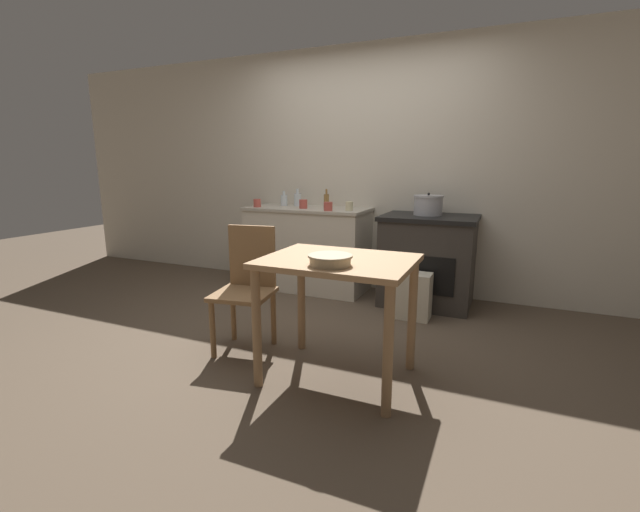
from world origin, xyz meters
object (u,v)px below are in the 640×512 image
at_px(stove, 428,260).
at_px(cup_center, 349,206).
at_px(stock_pot, 428,205).
at_px(bottle_far_left, 298,199).
at_px(bottle_mid_left, 326,200).
at_px(chair, 247,285).
at_px(flour_sack, 414,296).
at_px(cup_mid_right, 257,203).
at_px(cup_center_right, 303,204).
at_px(mixing_bowl_large, 330,259).
at_px(work_table, 338,280).
at_px(cup_center_left, 328,206).
at_px(bottle_left, 284,200).

relative_size(stove, cup_center, 9.83).
relative_size(stock_pot, bottle_far_left, 1.46).
bearing_deg(bottle_mid_left, chair, -86.94).
xyz_separation_m(flour_sack, cup_mid_right, (-1.79, 0.32, 0.73)).
distance_m(bottle_far_left, cup_center_right, 0.28).
bearing_deg(cup_mid_right, mixing_bowl_large, -48.26).
bearing_deg(stock_pot, cup_center, -171.17).
height_order(stove, cup_mid_right, cup_mid_right).
xyz_separation_m(cup_center_right, cup_mid_right, (-0.52, -0.07, -0.00)).
xyz_separation_m(chair, stock_pot, (1.00, 1.60, 0.48)).
relative_size(chair, flour_sack, 2.19).
height_order(work_table, cup_center_left, cup_center_left).
bearing_deg(mixing_bowl_large, chair, 156.17).
height_order(bottle_far_left, cup_center, bottle_far_left).
xyz_separation_m(mixing_bowl_large, cup_mid_right, (-1.59, 1.78, 0.12)).
bearing_deg(bottle_mid_left, cup_center, -32.83).
bearing_deg(cup_center, bottle_left, 166.15).
height_order(stock_pot, cup_mid_right, stock_pot).
distance_m(stove, stock_pot, 0.53).
distance_m(stove, cup_center_left, 1.10).
xyz_separation_m(flour_sack, stock_pot, (-0.00, 0.50, 0.76)).
distance_m(flour_sack, cup_center_left, 1.22).
relative_size(cup_center, cup_mid_right, 1.04).
bearing_deg(flour_sack, work_table, -99.91).
bearing_deg(cup_center_right, stock_pot, 4.83).
bearing_deg(work_table, cup_center_right, 122.15).
xyz_separation_m(bottle_far_left, cup_mid_right, (-0.35, -0.29, -0.03)).
relative_size(mixing_bowl_large, cup_center, 2.84).
height_order(bottle_far_left, cup_mid_right, bottle_far_left).
bearing_deg(work_table, cup_mid_right, 134.46).
relative_size(bottle_mid_left, cup_center_left, 2.23).
height_order(bottle_mid_left, cup_center_left, bottle_mid_left).
distance_m(work_table, flour_sack, 1.37).
bearing_deg(bottle_far_left, cup_center_right, -51.30).
bearing_deg(flour_sack, bottle_far_left, 157.15).
bearing_deg(cup_center_right, work_table, -57.85).
height_order(mixing_bowl_large, bottle_left, bottle_left).
distance_m(chair, mixing_bowl_large, 0.94).
xyz_separation_m(stock_pot, cup_mid_right, (-1.79, -0.17, -0.03)).
distance_m(stove, work_table, 1.77).
bearing_deg(flour_sack, mixing_bowl_large, -97.79).
bearing_deg(chair, bottle_far_left, 94.98).
bearing_deg(flour_sack, chair, -132.22).
bearing_deg(bottle_mid_left, bottle_far_left, 178.43).
xyz_separation_m(stock_pot, cup_center_right, (-1.27, -0.11, -0.03)).
xyz_separation_m(bottle_left, cup_center_right, (0.34, -0.20, -0.02)).
distance_m(bottle_far_left, bottle_mid_left, 0.35).
bearing_deg(bottle_mid_left, cup_mid_right, -158.35).
xyz_separation_m(flour_sack, cup_center, (-0.75, 0.38, 0.73)).
relative_size(cup_center_left, cup_mid_right, 1.01).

